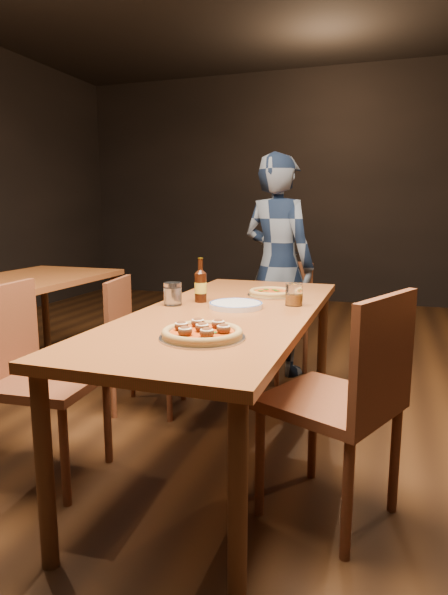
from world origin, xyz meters
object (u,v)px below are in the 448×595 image
(table_main, at_px, (227,325))
(pizza_margherita, at_px, (271,293))
(diner, at_px, (278,266))
(chair_main_sw, at_px, (149,342))
(chair_main_e, at_px, (330,400))
(chair_end, at_px, (273,317))
(beer_bottle, at_px, (201,287))
(water_glass, at_px, (173,294))
(amber_glass, at_px, (294,295))
(pizza_meatball, at_px, (202,332))
(plate_stack, at_px, (236,305))
(chair_main_nw, at_px, (48,380))

(table_main, height_order, pizza_margherita, pizza_margherita)
(pizza_margherita, xyz_separation_m, diner, (-0.17, 0.94, 0.05))
(chair_main_sw, height_order, chair_main_e, chair_main_e)
(chair_end, height_order, beer_bottle, beer_bottle)
(chair_main_sw, distance_m, diner, 1.20)
(chair_end, relative_size, water_glass, 7.72)
(table_main, relative_size, chair_main_e, 2.06)
(chair_main_sw, xyz_separation_m, amber_glass, (0.93, -0.21, 0.38))
(table_main, bearing_deg, water_glass, 173.39)
(water_glass, bearing_deg, pizza_meatball, -56.37)
(chair_end, height_order, diner, diner)
(amber_glass, bearing_deg, water_glass, -162.28)
(chair_main_sw, xyz_separation_m, plate_stack, (0.67, -0.36, 0.34))
(amber_glass, bearing_deg, pizza_margherita, 125.40)
(pizza_meatball, relative_size, diner, 0.20)
(chair_main_e, height_order, pizza_meatball, chair_main_e)
(plate_stack, bearing_deg, table_main, -106.96)
(chair_main_nw, xyz_separation_m, chair_end, (0.63, 1.74, -0.03))
(chair_main_e, xyz_separation_m, beer_bottle, (-0.73, 0.48, 0.35))
(chair_main_nw, distance_m, pizza_margherita, 1.25)
(table_main, distance_m, chair_end, 1.33)
(chair_end, distance_m, pizza_meatball, 1.86)
(table_main, bearing_deg, pizza_margherita, 77.10)
(chair_main_nw, relative_size, beer_bottle, 4.16)
(pizza_margherita, distance_m, plate_stack, 0.40)
(table_main, distance_m, diner, 1.41)
(chair_end, height_order, pizza_margherita, chair_end)
(pizza_margherita, bearing_deg, diner, 100.24)
(chair_end, bearing_deg, pizza_margherita, -53.74)
(chair_main_sw, bearing_deg, beer_bottle, -130.84)
(table_main, relative_size, beer_bottle, 8.88)
(table_main, height_order, plate_stack, plate_stack)
(chair_main_sw, height_order, plate_stack, chair_main_sw)
(table_main, distance_m, water_glass, 0.33)
(plate_stack, xyz_separation_m, beer_bottle, (-0.22, 0.09, 0.07))
(table_main, height_order, water_glass, water_glass)
(plate_stack, bearing_deg, water_glass, -173.72)
(chair_main_e, bearing_deg, plate_stack, -103.51)
(chair_main_e, bearing_deg, pizza_margherita, -127.55)
(diner, bearing_deg, water_glass, 103.18)
(beer_bottle, xyz_separation_m, water_glass, (-0.10, -0.12, -0.02))
(table_main, xyz_separation_m, pizza_margherita, (0.11, 0.46, 0.09))
(chair_main_sw, bearing_deg, diner, -40.56)
(chair_end, relative_size, pizza_margherita, 3.32)
(chair_main_sw, distance_m, pizza_meatball, 1.24)
(chair_main_sw, relative_size, pizza_meatball, 2.62)
(chair_main_nw, relative_size, water_glass, 8.21)
(chair_end, distance_m, beer_bottle, 1.22)
(chair_main_e, bearing_deg, chair_main_sw, -98.45)
(chair_main_sw, distance_m, chair_end, 1.05)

